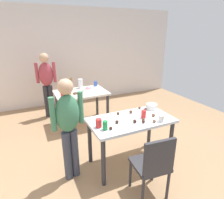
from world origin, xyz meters
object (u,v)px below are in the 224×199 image
(person_adult_far, at_px, (47,80))
(pitcher_far, at_px, (80,83))
(person_girl_near, at_px, (68,123))
(mixing_bowl, at_px, (152,106))
(chair_far_table, at_px, (70,94))
(dining_table_near, at_px, (131,126))
(chair_near_table, at_px, (153,164))
(dining_table_far, at_px, (81,97))
(soda_can, at_px, (105,125))

(person_adult_far, relative_size, pitcher_far, 7.32)
(person_girl_near, height_order, mixing_bowl, person_girl_near)
(chair_far_table, height_order, person_girl_near, person_girl_near)
(chair_far_table, xyz_separation_m, mixing_bowl, (0.88, -2.16, 0.30))
(person_girl_near, distance_m, person_adult_far, 2.27)
(dining_table_near, xyz_separation_m, mixing_bowl, (0.51, 0.19, 0.15))
(mixing_bowl, bearing_deg, chair_near_table, -124.18)
(chair_far_table, height_order, mixing_bowl, chair_far_table)
(dining_table_near, height_order, person_girl_near, person_girl_near)
(person_adult_far, bearing_deg, chair_near_table, -75.73)
(person_girl_near, bearing_deg, pitcher_far, 69.32)
(dining_table_far, distance_m, person_girl_near, 1.68)
(chair_near_table, height_order, mixing_bowl, chair_near_table)
(soda_can, bearing_deg, person_girl_near, 154.71)
(dining_table_near, distance_m, mixing_bowl, 0.56)
(mixing_bowl, height_order, soda_can, soda_can)
(mixing_bowl, bearing_deg, person_adult_far, 122.76)
(dining_table_near, height_order, person_adult_far, person_adult_far)
(dining_table_near, relative_size, mixing_bowl, 6.79)
(dining_table_far, bearing_deg, person_girl_near, -111.73)
(dining_table_far, relative_size, pitcher_far, 5.19)
(dining_table_far, distance_m, soda_can, 1.77)
(dining_table_far, bearing_deg, chair_far_table, 97.11)
(dining_table_far, height_order, soda_can, soda_can)
(soda_can, bearing_deg, dining_table_far, 83.87)
(person_adult_far, xyz_separation_m, soda_can, (0.41, -2.47, -0.10))
(chair_near_table, distance_m, soda_can, 0.75)
(chair_near_table, relative_size, soda_can, 7.13)
(dining_table_near, height_order, pitcher_far, pitcher_far)
(person_adult_far, bearing_deg, dining_table_far, -50.27)
(pitcher_far, bearing_deg, chair_far_table, 110.81)
(chair_near_table, distance_m, pitcher_far, 2.64)
(chair_near_table, xyz_separation_m, person_girl_near, (-0.79, 0.78, 0.35))
(dining_table_far, distance_m, person_adult_far, 0.98)
(person_adult_far, distance_m, pitcher_far, 0.80)
(mixing_bowl, bearing_deg, person_girl_near, -175.13)
(person_girl_near, distance_m, soda_can, 0.48)
(chair_near_table, bearing_deg, soda_can, 122.40)
(mixing_bowl, bearing_deg, soda_can, -161.68)
(dining_table_far, xyz_separation_m, person_adult_far, (-0.60, 0.72, 0.27))
(dining_table_near, relative_size, chair_near_table, 1.42)
(dining_table_far, relative_size, chair_near_table, 1.24)
(person_adult_far, bearing_deg, pitcher_far, -32.58)
(chair_far_table, bearing_deg, chair_near_table, -85.00)
(pitcher_far, bearing_deg, chair_near_table, -87.81)
(dining_table_far, distance_m, pitcher_far, 0.37)
(person_girl_near, relative_size, soda_can, 11.73)
(dining_table_near, height_order, mixing_bowl, mixing_bowl)
(dining_table_far, xyz_separation_m, mixing_bowl, (0.79, -1.43, 0.15))
(chair_near_table, height_order, pitcher_far, pitcher_far)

